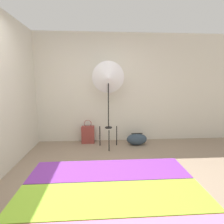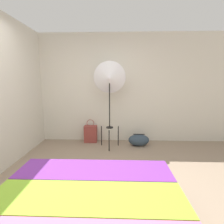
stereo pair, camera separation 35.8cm
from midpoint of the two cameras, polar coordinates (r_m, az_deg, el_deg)
ground_plane at (r=2.45m, az=-11.78°, el=-27.11°), size 14.00×14.00×0.00m
wall_back at (r=4.30m, az=-8.10°, el=7.53°), size 8.00×0.05×2.60m
wall_side_left at (r=3.41m, az=-34.43°, el=5.35°), size 0.05×8.00×2.60m
photo_umbrella at (r=3.78m, az=-3.98°, el=10.76°), size 0.70×0.36×1.90m
tote_bag at (r=4.32m, az=-10.24°, el=-7.25°), size 0.30×0.17×0.57m
duffel_bag at (r=4.16m, az=5.64°, el=-8.85°), size 0.48×0.27×0.28m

